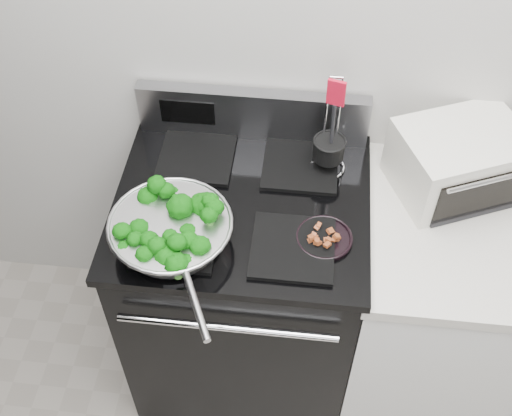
# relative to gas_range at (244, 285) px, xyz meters

# --- Properties ---
(back_wall) EXTENTS (4.00, 0.02, 2.70)m
(back_wall) POSITION_rel_gas_range_xyz_m (0.30, 0.34, 0.86)
(back_wall) COLOR #B6B3AD
(back_wall) RESTS_ON ground
(gas_range) EXTENTS (0.79, 0.69, 1.13)m
(gas_range) POSITION_rel_gas_range_xyz_m (0.00, 0.00, 0.00)
(gas_range) COLOR black
(gas_range) RESTS_ON floor
(counter) EXTENTS (0.62, 0.68, 0.92)m
(counter) POSITION_rel_gas_range_xyz_m (0.68, -0.00, -0.03)
(counter) COLOR white
(counter) RESTS_ON floor
(skillet) EXTENTS (0.36, 0.54, 0.08)m
(skillet) POSITION_rel_gas_range_xyz_m (-0.18, -0.19, 0.52)
(skillet) COLOR silver
(skillet) RESTS_ON gas_range
(broccoli_pile) EXTENTS (0.28, 0.28, 0.10)m
(broccoli_pile) POSITION_rel_gas_range_xyz_m (-0.18, -0.19, 0.54)
(broccoli_pile) COLOR #043205
(broccoli_pile) RESTS_ON skillet
(bacon_plate) EXTENTS (0.17, 0.17, 0.04)m
(bacon_plate) POSITION_rel_gas_range_xyz_m (0.26, -0.13, 0.48)
(bacon_plate) COLOR black
(bacon_plate) RESTS_ON gas_range
(utensil_holder) EXTENTS (0.12, 0.12, 0.36)m
(utensil_holder) POSITION_rel_gas_range_xyz_m (0.26, 0.17, 0.53)
(utensil_holder) COLOR silver
(utensil_holder) RESTS_ON gas_range
(toaster_oven) EXTENTS (0.45, 0.41, 0.21)m
(toaster_oven) POSITION_rel_gas_range_xyz_m (0.66, 0.17, 0.54)
(toaster_oven) COLOR silver
(toaster_oven) RESTS_ON counter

